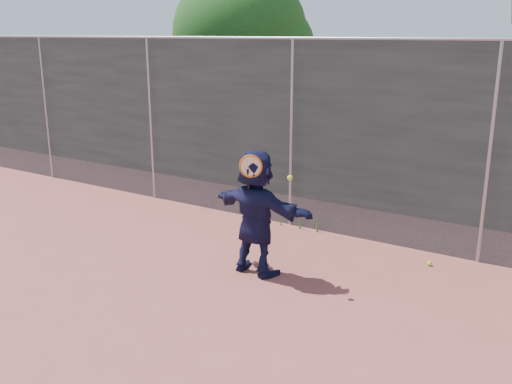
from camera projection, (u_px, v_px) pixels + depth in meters
The scene contains 7 objects.
ground at pixel (145, 306), 6.67m from camera, with size 80.00×80.00×0.00m, color #9E4C42.
player at pixel (256, 213), 7.39m from camera, with size 1.54×0.49×1.67m, color #141639.
ball_ground at pixel (429, 263), 7.81m from camera, with size 0.07×0.07×0.07m, color #C8E132.
fence at pixel (292, 130), 9.09m from camera, with size 20.00×0.06×3.03m.
swing_action at pixel (254, 169), 7.01m from camera, with size 0.69×0.18×0.51m.
tree_left at pixel (247, 39), 12.67m from camera, with size 3.15×3.00×4.53m.
weed_clump at pixel (303, 221), 9.23m from camera, with size 0.68×0.07×0.30m.
Camera 1 is at (4.35, -4.42, 3.09)m, focal length 40.00 mm.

